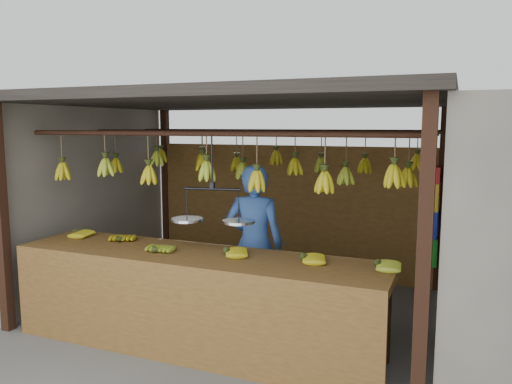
% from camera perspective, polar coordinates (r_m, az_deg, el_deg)
% --- Properties ---
extents(ground, '(80.00, 80.00, 0.00)m').
position_cam_1_polar(ground, '(5.88, -1.14, -13.02)').
color(ground, '#5B5B57').
extents(stall, '(4.30, 3.30, 2.40)m').
position_cam_1_polar(stall, '(5.81, 0.11, 6.61)').
color(stall, black).
rests_on(stall, ground).
extents(neighbor_left, '(3.00, 3.00, 2.30)m').
position_cam_1_polar(neighbor_left, '(7.74, -26.39, -0.02)').
color(neighbor_left, slate).
rests_on(neighbor_left, ground).
extents(counter, '(3.57, 0.81, 0.96)m').
position_cam_1_polar(counter, '(4.62, -7.54, -9.65)').
color(counter, brown).
rests_on(counter, ground).
extents(hanging_bananas, '(3.62, 2.19, 0.40)m').
position_cam_1_polar(hanging_bananas, '(5.52, -1.14, 2.87)').
color(hanging_bananas, '#AE9E12').
rests_on(hanging_bananas, ground).
extents(balance_scale, '(0.78, 0.39, 0.82)m').
position_cam_1_polar(balance_scale, '(4.63, -4.98, -2.81)').
color(balance_scale, black).
rests_on(balance_scale, ground).
extents(vendor, '(0.68, 0.51, 1.68)m').
position_cam_1_polar(vendor, '(5.25, -0.19, -5.97)').
color(vendor, '#3359A5').
rests_on(vendor, ground).
extents(bag_bundles, '(0.08, 0.26, 1.22)m').
position_cam_1_polar(bag_bundles, '(6.49, 19.79, -2.32)').
color(bag_bundles, red).
rests_on(bag_bundles, ground).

